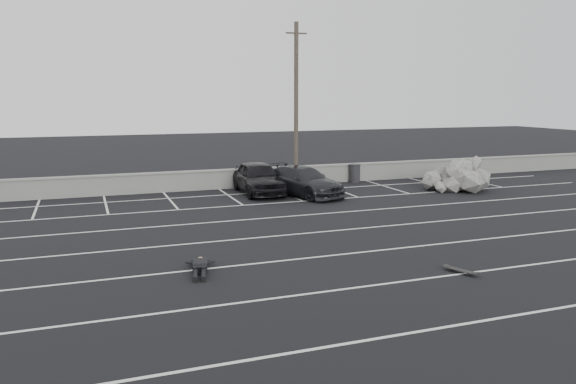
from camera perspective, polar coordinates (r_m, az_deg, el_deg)
name	(u,v)px	position (r m, az deg, el deg)	size (l,w,h in m)	color
ground	(376,251)	(18.79, 8.92, -5.92)	(120.00, 120.00, 0.00)	black
seawall	(253,177)	(31.39, -3.54, 1.52)	(50.00, 0.45, 1.06)	gray
stall_lines	(320,223)	(22.58, 3.30, -3.14)	(36.00, 20.05, 0.01)	silver
car_left	(258,178)	(29.22, -3.03, 1.47)	(1.97, 4.88, 1.66)	black
car_right	(302,181)	(28.63, 1.47, 1.11)	(2.06, 5.07, 1.47)	black
utility_pole	(296,105)	(31.04, 0.83, 8.81)	(1.19, 0.24, 8.93)	#4C4238
trash_bin	(355,173)	(33.28, 6.79, 1.93)	(0.82, 0.82, 1.06)	#28272A
riprap_pile	(457,179)	(31.87, 16.81, 1.23)	(4.91, 4.15, 1.44)	gray
person	(200,262)	(16.81, -8.93, -7.00)	(1.38, 2.45, 0.46)	black
skateboard	(460,270)	(17.02, 17.11, -7.63)	(0.53, 0.89, 0.10)	black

